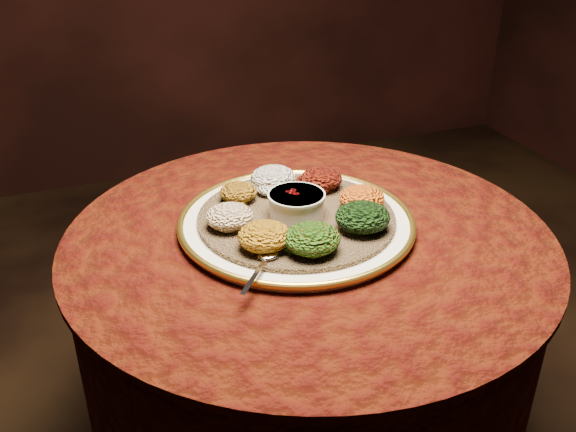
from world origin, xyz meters
name	(u,v)px	position (x,y,z in m)	size (l,w,h in m)	color
table	(307,307)	(0.00, 0.00, 0.55)	(0.96, 0.96, 0.73)	black
platter	(296,222)	(-0.01, 0.03, 0.75)	(0.52, 0.52, 0.02)	white
injera	(296,218)	(-0.01, 0.03, 0.76)	(0.39, 0.39, 0.01)	olive
stew_bowl	(296,203)	(-0.01, 0.03, 0.79)	(0.11, 0.11, 0.05)	silver
spoon	(266,259)	(-0.13, -0.11, 0.77)	(0.10, 0.11, 0.01)	silver
portion_ayib	(273,178)	(-0.01, 0.16, 0.79)	(0.10, 0.09, 0.05)	silver
portion_kitfo	(321,179)	(0.08, 0.12, 0.78)	(0.09, 0.09, 0.04)	black
portion_tikil	(362,198)	(0.12, 0.01, 0.78)	(0.09, 0.09, 0.04)	#A9700E
portion_gomen	(363,217)	(0.08, -0.07, 0.79)	(0.11, 0.10, 0.05)	black
portion_mixveg	(312,239)	(-0.04, -0.10, 0.79)	(0.10, 0.10, 0.05)	#B0270B
portion_kik	(265,236)	(-0.11, -0.06, 0.79)	(0.10, 0.09, 0.05)	#AB650F
portion_timatim	(230,216)	(-0.15, 0.03, 0.78)	(0.09, 0.09, 0.04)	maroon
portion_shiro	(238,192)	(-0.10, 0.13, 0.78)	(0.08, 0.07, 0.04)	#875B10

